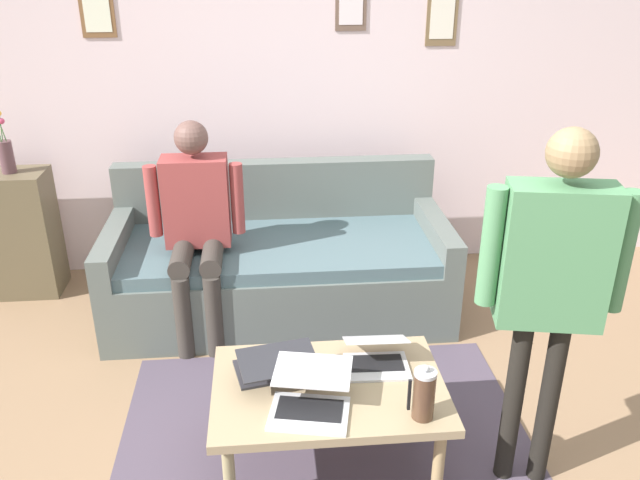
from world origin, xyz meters
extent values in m
plane|color=#8A6A4D|center=(0.00, 0.00, 0.00)|extent=(7.68, 7.68, 0.00)
cube|color=#4C414F|center=(0.04, 0.04, 0.00)|extent=(1.95, 1.95, 0.01)
cube|color=silver|center=(0.00, -2.20, 1.35)|extent=(7.04, 0.10, 2.70)
cube|color=brown|center=(-0.91, -2.15, 1.74)|extent=(0.21, 0.02, 0.38)
cube|color=silver|center=(-0.91, -2.14, 1.74)|extent=(0.16, 0.00, 0.29)
cube|color=brown|center=(1.28, -2.15, 1.77)|extent=(0.21, 0.02, 0.28)
cube|color=silver|center=(1.28, -2.14, 1.77)|extent=(0.16, 0.00, 0.21)
cube|color=brown|center=(-0.31, -2.15, 1.81)|extent=(0.20, 0.02, 0.31)
cube|color=silver|center=(-0.31, -2.14, 1.81)|extent=(0.15, 0.00, 0.23)
cube|color=#565E5A|center=(0.21, -1.43, 0.21)|extent=(2.08, 0.95, 0.42)
cube|color=#4A6066|center=(0.21, -1.41, 0.46)|extent=(1.84, 0.87, 0.08)
cube|color=#565E5A|center=(0.21, -1.84, 0.65)|extent=(2.08, 0.14, 0.46)
cube|color=#565E5A|center=(-0.77, -1.43, 0.52)|extent=(0.12, 0.95, 0.20)
cube|color=#565E5A|center=(1.19, -1.43, 0.52)|extent=(0.12, 0.95, 0.20)
cube|color=#9E8664|center=(0.04, -0.06, 0.41)|extent=(1.00, 0.68, 0.04)
cylinder|color=tan|center=(-0.39, 0.21, 0.19)|extent=(0.05, 0.05, 0.39)
cylinder|color=#9A8C62|center=(0.47, 0.21, 0.19)|extent=(0.05, 0.05, 0.39)
cylinder|color=#A67E60|center=(-0.39, -0.33, 0.19)|extent=(0.05, 0.05, 0.39)
cylinder|color=tan|center=(0.47, -0.33, 0.19)|extent=(0.05, 0.05, 0.39)
cube|color=silver|center=(-0.19, -0.16, 0.43)|extent=(0.29, 0.22, 0.01)
cube|color=black|center=(-0.19, -0.18, 0.44)|extent=(0.24, 0.14, 0.00)
cube|color=silver|center=(-0.19, -0.23, 0.53)|extent=(0.29, 0.20, 0.09)
cube|color=silver|center=(-0.19, -0.23, 0.53)|extent=(0.26, 0.18, 0.07)
cube|color=silver|center=(0.14, 0.13, 0.43)|extent=(0.36, 0.30, 0.01)
cube|color=black|center=(0.14, 0.11, 0.44)|extent=(0.29, 0.19, 0.00)
cube|color=silver|center=(0.12, 0.01, 0.55)|extent=(0.36, 0.29, 0.02)
cube|color=#A8D1EB|center=(0.12, 0.01, 0.55)|extent=(0.32, 0.26, 0.01)
cube|color=#28282D|center=(0.28, -0.19, 0.43)|extent=(0.37, 0.28, 0.01)
cube|color=black|center=(0.27, -0.17, 0.44)|extent=(0.30, 0.18, 0.00)
cube|color=#28282D|center=(0.26, -0.10, 0.54)|extent=(0.37, 0.27, 0.04)
cube|color=white|center=(0.26, -0.10, 0.54)|extent=(0.33, 0.24, 0.03)
cylinder|color=#4C3323|center=(-0.31, 0.18, 0.53)|extent=(0.09, 0.09, 0.20)
cylinder|color=#B7B7BC|center=(-0.31, 0.18, 0.64)|extent=(0.09, 0.09, 0.02)
sphere|color=#B2B2B7|center=(-0.31, 0.18, 0.66)|extent=(0.03, 0.03, 0.03)
cube|color=black|center=(-0.25, 0.18, 0.54)|extent=(0.01, 0.01, 0.14)
cube|color=brown|center=(1.89, -1.87, 0.42)|extent=(0.42, 0.32, 0.84)
cylinder|color=brown|center=(1.89, -1.87, 0.95)|extent=(0.09, 0.09, 0.20)
cylinder|color=#3D7038|center=(1.89, -1.88, 1.13)|extent=(0.02, 0.01, 0.17)
cylinder|color=#3D7038|center=(1.88, -1.85, 1.11)|extent=(0.02, 0.02, 0.13)
sphere|color=#D14165|center=(1.87, -1.85, 1.18)|extent=(0.04, 0.04, 0.04)
cylinder|color=black|center=(-0.87, 0.12, 0.40)|extent=(0.08, 0.08, 0.80)
cylinder|color=black|center=(-0.73, 0.09, 0.40)|extent=(0.08, 0.08, 0.80)
cube|color=#4C8255|center=(-0.80, 0.10, 1.08)|extent=(0.43, 0.25, 0.57)
cylinder|color=#4C8255|center=(-1.03, 0.15, 1.11)|extent=(0.09, 0.09, 0.48)
cylinder|color=#4C8255|center=(-0.56, 0.06, 1.11)|extent=(0.09, 0.09, 0.48)
sphere|color=olive|center=(-0.80, 0.10, 1.49)|extent=(0.18, 0.18, 0.18)
cylinder|color=#37312D|center=(0.59, -0.97, 0.25)|extent=(0.10, 0.10, 0.50)
cylinder|color=#37312D|center=(0.76, -0.97, 0.25)|extent=(0.10, 0.10, 0.50)
cylinder|color=#37312D|center=(0.59, -1.15, 0.55)|extent=(0.12, 0.40, 0.12)
cylinder|color=#37312D|center=(0.76, -1.15, 0.55)|extent=(0.12, 0.40, 0.12)
cube|color=brown|center=(0.68, -1.33, 0.81)|extent=(0.37, 0.20, 0.52)
cylinder|color=brown|center=(0.44, -1.28, 0.84)|extent=(0.08, 0.08, 0.42)
cylinder|color=brown|center=(0.92, -1.28, 0.84)|extent=(0.08, 0.08, 0.42)
sphere|color=brown|center=(0.68, -1.33, 1.19)|extent=(0.19, 0.19, 0.19)
camera|label=1|loc=(0.29, 2.21, 2.14)|focal=36.33mm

